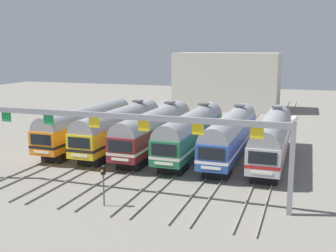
{
  "coord_description": "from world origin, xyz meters",
  "views": [
    {
      "loc": [
        13.72,
        -41.79,
        11.32
      ],
      "look_at": [
        -1.64,
        3.04,
        2.45
      ],
      "focal_mm": 44.19,
      "sensor_mm": 36.0,
      "label": 1
    }
  ],
  "objects": [
    {
      "name": "ground_plane",
      "position": [
        0.0,
        0.0,
        0.0
      ],
      "size": [
        160.0,
        160.0,
        0.0
      ],
      "primitive_type": "plane",
      "color": "gray"
    },
    {
      "name": "track_bed",
      "position": [
        -0.0,
        17.0,
        0.07
      ],
      "size": [
        22.51,
        70.0,
        0.15
      ],
      "color": "gray",
      "rests_on": "ground"
    },
    {
      "name": "commuter_train_orange",
      "position": [
        -10.5,
        -0.01,
        2.69
      ],
      "size": [
        2.88,
        18.06,
        4.77
      ],
      "color": "orange",
      "rests_on": "ground"
    },
    {
      "name": "commuter_train_yellow",
      "position": [
        -6.3,
        -0.0,
        2.69
      ],
      "size": [
        2.88,
        18.06,
        5.05
      ],
      "color": "gold",
      "rests_on": "ground"
    },
    {
      "name": "commuter_train_maroon",
      "position": [
        -2.1,
        -0.0,
        2.69
      ],
      "size": [
        2.88,
        18.06,
        5.05
      ],
      "color": "maroon",
      "rests_on": "ground"
    },
    {
      "name": "commuter_train_green",
      "position": [
        2.1,
        -0.0,
        2.69
      ],
      "size": [
        2.88,
        18.06,
        5.05
      ],
      "color": "#236B42",
      "rests_on": "ground"
    },
    {
      "name": "commuter_train_blue",
      "position": [
        6.3,
        -0.0,
        2.69
      ],
      "size": [
        2.88,
        18.06,
        5.05
      ],
      "color": "#284C9E",
      "rests_on": "ground"
    },
    {
      "name": "commuter_train_stainless",
      "position": [
        10.5,
        -0.0,
        2.69
      ],
      "size": [
        2.88,
        18.06,
        5.05
      ],
      "color": "#B2B5BA",
      "rests_on": "ground"
    },
    {
      "name": "catenary_gantry",
      "position": [
        0.0,
        -13.5,
        5.36
      ],
      "size": [
        26.24,
        0.44,
        6.97
      ],
      "color": "gray",
      "rests_on": "ground"
    },
    {
      "name": "yard_signal_mast",
      "position": [
        0.0,
        -16.2,
        2.12
      ],
      "size": [
        0.28,
        0.35,
        3.04
      ],
      "color": "#59595E",
      "rests_on": "ground"
    },
    {
      "name": "maintenance_building",
      "position": [
        -1.1,
        36.29,
        5.29
      ],
      "size": [
        19.07,
        10.0,
        10.59
      ],
      "primitive_type": "cube",
      "color": "beige",
      "rests_on": "ground"
    }
  ]
}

